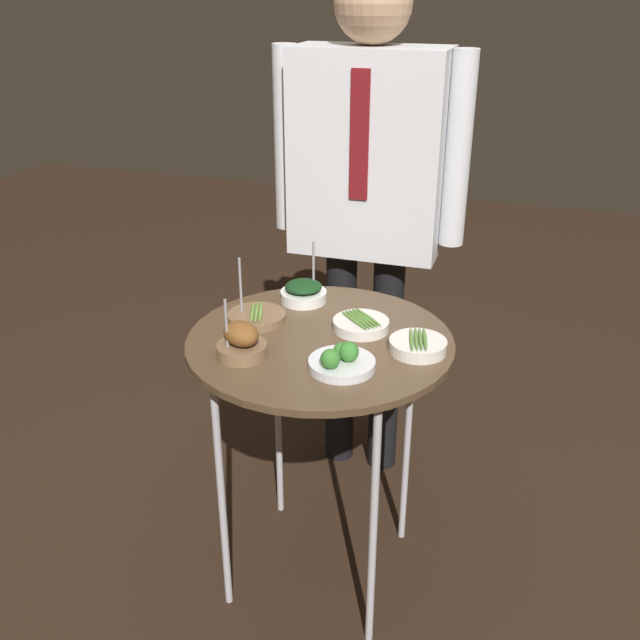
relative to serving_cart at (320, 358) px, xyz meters
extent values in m
plane|color=black|center=(0.00, 0.00, -0.69)|extent=(8.00, 8.00, 0.00)
cylinder|color=brown|center=(0.00, 0.00, 0.05)|extent=(0.66, 0.66, 0.02)
cylinder|color=#B7B7BC|center=(0.20, -0.20, -0.33)|extent=(0.02, 0.02, 0.73)
cylinder|color=#B7B7BC|center=(-0.20, -0.20, -0.33)|extent=(0.02, 0.02, 0.73)
cylinder|color=#B7B7BC|center=(0.20, 0.20, -0.33)|extent=(0.02, 0.02, 0.73)
cylinder|color=#B7B7BC|center=(-0.20, 0.20, -0.33)|extent=(0.02, 0.02, 0.73)
cylinder|color=brown|center=(-0.19, 0.04, 0.07)|extent=(0.15, 0.15, 0.02)
ellipsoid|color=olive|center=(-0.18, 0.05, 0.08)|extent=(0.05, 0.12, 0.01)
ellipsoid|color=olive|center=(-0.19, 0.04, 0.08)|extent=(0.05, 0.12, 0.01)
ellipsoid|color=olive|center=(-0.20, 0.04, 0.08)|extent=(0.05, 0.12, 0.01)
cylinder|color=#939399|center=(-0.23, 0.04, 0.14)|extent=(0.01, 0.01, 0.17)
cylinder|color=silver|center=(0.08, 0.08, 0.07)|extent=(0.14, 0.14, 0.03)
ellipsoid|color=#5B8938|center=(0.10, 0.09, 0.09)|extent=(0.10, 0.09, 0.01)
ellipsoid|color=#5B8938|center=(0.09, 0.09, 0.09)|extent=(0.10, 0.09, 0.01)
ellipsoid|color=#5B8938|center=(0.08, 0.08, 0.09)|extent=(0.10, 0.09, 0.01)
ellipsoid|color=#5B8938|center=(0.08, 0.07, 0.09)|extent=(0.10, 0.09, 0.01)
ellipsoid|color=#5B8938|center=(0.07, 0.06, 0.09)|extent=(0.10, 0.09, 0.01)
cylinder|color=brown|center=(-0.15, -0.14, 0.07)|extent=(0.12, 0.12, 0.03)
ellipsoid|color=brown|center=(-0.15, -0.14, 0.12)|extent=(0.12, 0.11, 0.06)
cylinder|color=#939399|center=(-0.17, -0.16, 0.13)|extent=(0.01, 0.01, 0.15)
cylinder|color=white|center=(-0.11, 0.20, 0.07)|extent=(0.13, 0.13, 0.03)
ellipsoid|color=#143816|center=(-0.11, 0.20, 0.10)|extent=(0.10, 0.10, 0.03)
cylinder|color=#939399|center=(-0.09, 0.23, 0.14)|extent=(0.01, 0.01, 0.16)
cylinder|color=silver|center=(0.24, 0.01, 0.07)|extent=(0.14, 0.14, 0.03)
ellipsoid|color=#5B8938|center=(0.26, 0.01, 0.09)|extent=(0.04, 0.12, 0.01)
ellipsoid|color=#5B8938|center=(0.25, 0.01, 0.09)|extent=(0.04, 0.12, 0.01)
ellipsoid|color=#5B8938|center=(0.24, 0.01, 0.09)|extent=(0.04, 0.12, 0.01)
ellipsoid|color=#5B8938|center=(0.23, 0.00, 0.09)|extent=(0.04, 0.12, 0.01)
cylinder|color=silver|center=(0.09, -0.13, 0.07)|extent=(0.15, 0.15, 0.02)
sphere|color=#387F2D|center=(0.11, -0.13, 0.10)|extent=(0.05, 0.05, 0.05)
sphere|color=#387F2D|center=(0.09, -0.12, 0.10)|extent=(0.04, 0.04, 0.04)
sphere|color=#387F2D|center=(0.08, -0.17, 0.10)|extent=(0.05, 0.05, 0.05)
cylinder|color=black|center=(-0.11, 0.55, -0.30)|extent=(0.10, 0.10, 0.79)
cylinder|color=black|center=(0.05, 0.55, -0.30)|extent=(0.10, 0.10, 0.79)
cube|color=silver|center=(-0.03, 0.55, 0.40)|extent=(0.45, 0.21, 0.59)
cube|color=maroon|center=(-0.03, 0.44, 0.47)|extent=(0.05, 0.01, 0.36)
cylinder|color=silver|center=(-0.29, 0.55, 0.42)|extent=(0.07, 0.07, 0.55)
cylinder|color=silver|center=(0.23, 0.55, 0.42)|extent=(0.07, 0.07, 0.55)
sphere|color=tan|center=(-0.03, 0.55, 0.80)|extent=(0.21, 0.21, 0.21)
camera|label=1|loc=(0.49, -1.49, 0.86)|focal=40.00mm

